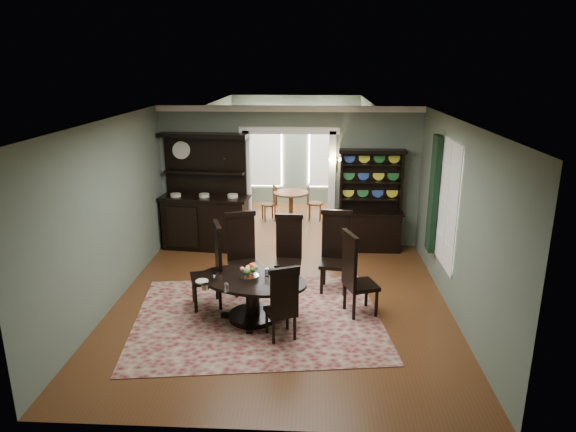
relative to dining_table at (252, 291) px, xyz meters
name	(u,v)px	position (x,y,z in m)	size (l,w,h in m)	color
room	(280,213)	(0.40, 0.52, 1.11)	(5.51, 6.01, 3.01)	#583317
parlor	(294,156)	(0.40, 6.01, 1.05)	(3.51, 3.50, 3.01)	#583317
doorway_trim	(289,172)	(0.40, 3.48, 1.15)	(2.08, 0.25, 2.57)	white
right_window	(441,199)	(3.09, 1.41, 1.13)	(0.15, 1.47, 2.12)	white
wall_sconce	(335,161)	(1.35, 3.33, 1.42)	(0.27, 0.21, 0.21)	gold
rug	(258,318)	(0.08, 0.03, -0.46)	(3.79, 3.00, 0.01)	maroon
dining_table	(252,291)	(0.00, 0.00, 0.00)	(1.96, 1.96, 0.68)	black
centerpiece	(249,274)	(-0.05, 0.01, 0.28)	(1.49, 0.96, 0.25)	silver
chair_far_left	(243,250)	(-0.30, 1.10, 0.26)	(0.66, 0.65, 1.39)	black
chair_far_mid	(289,249)	(0.49, 1.32, 0.21)	(0.50, 0.47, 1.30)	black
chair_far_right	(335,248)	(1.31, 1.23, 0.27)	(0.58, 0.56, 1.41)	black
chair_end_left	(213,264)	(-0.69, 0.43, 0.27)	(0.63, 0.64, 1.41)	black
chair_end_right	(355,272)	(1.57, 0.24, 0.25)	(0.62, 0.63, 1.37)	black
chair_near	(283,302)	(0.50, -0.62, 0.14)	(0.55, 0.54, 1.16)	black
sideboard	(206,209)	(-1.37, 3.19, 0.39)	(1.92, 0.84, 2.46)	black
welsh_dresser	(370,214)	(2.11, 3.25, 0.31)	(1.38, 0.51, 2.14)	black
parlor_table	(291,203)	(0.36, 5.01, 0.05)	(0.86, 0.86, 0.80)	#5D2F1A
parlor_chair_left	(271,202)	(-0.15, 5.24, 0.00)	(0.41, 0.40, 0.88)	#5D2F1A
parlor_chair_right	(312,201)	(0.89, 5.33, 0.02)	(0.39, 0.38, 0.91)	#5D2F1A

